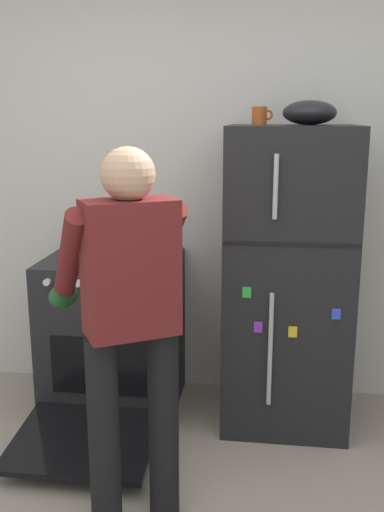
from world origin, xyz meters
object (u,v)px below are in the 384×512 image
object	(u,v)px
coffee_mug	(260,116)
stove_range	(113,335)
red_pot	(136,250)
refrigerator	(287,278)
pepper_mill	(72,233)
person_cook	(129,308)
mixing_bowl	(310,113)

from	to	relation	value
coffee_mug	stove_range	bearing A→B (deg)	-175.31
red_pot	refrigerator	bearing A→B (deg)	3.36
pepper_mill	stove_range	bearing A→B (deg)	-36.00
stove_range	pepper_mill	bearing A→B (deg)	144.00
stove_range	person_cook	world-z (taller)	person_cook
person_cook	red_pot	distance (m)	0.96
refrigerator	red_pot	xyz separation A→B (m)	(-0.85, -0.05, 0.14)
stove_range	red_pot	distance (m)	0.55
coffee_mug	red_pot	bearing A→B (deg)	-171.49
refrigerator	person_cook	distance (m)	1.20
stove_range	red_pot	bearing A→B (deg)	-11.32
refrigerator	pepper_mill	bearing A→B (deg)	171.28
pepper_mill	refrigerator	bearing A→B (deg)	-8.72
red_pot	stove_range	bearing A→B (deg)	168.68
refrigerator	mixing_bowl	bearing A→B (deg)	0.22
person_cook	red_pot	xyz separation A→B (m)	(-0.18, 0.94, 0.02)
refrigerator	coffee_mug	xyz separation A→B (m)	(-0.18, 0.05, 0.88)
refrigerator	coffee_mug	distance (m)	0.90
stove_range	pepper_mill	distance (m)	0.68
pepper_mill	mixing_bowl	bearing A→B (deg)	-8.21
pepper_mill	red_pot	bearing A→B (deg)	-28.52
person_cook	pepper_mill	size ratio (longest dim) A/B	8.47
refrigerator	pepper_mill	xyz separation A→B (m)	(-1.31, 0.20, 0.18)
refrigerator	person_cook	world-z (taller)	refrigerator
coffee_mug	refrigerator	bearing A→B (deg)	-15.84
pepper_mill	mixing_bowl	xyz separation A→B (m)	(1.39, -0.20, 0.71)
mixing_bowl	refrigerator	bearing A→B (deg)	-179.78
red_pot	mixing_bowl	bearing A→B (deg)	3.09
person_cook	pepper_mill	world-z (taller)	person_cook
refrigerator	person_cook	size ratio (longest dim) A/B	1.04
red_pot	coffee_mug	xyz separation A→B (m)	(0.67, 0.10, 0.74)
person_cook	red_pot	size ratio (longest dim) A/B	4.89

